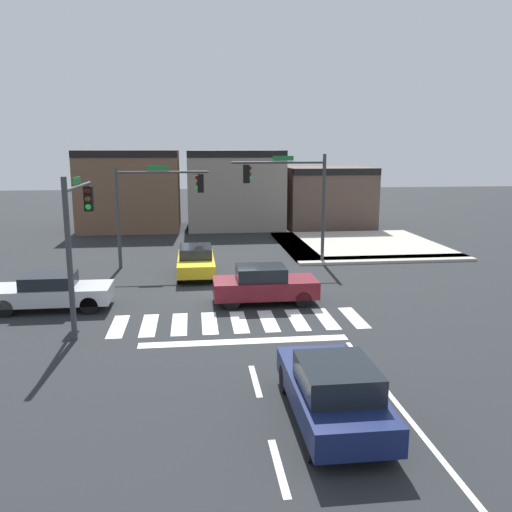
# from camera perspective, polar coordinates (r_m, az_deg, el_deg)

# --- Properties ---
(ground_plane) EXTENTS (120.00, 120.00, 0.00)m
(ground_plane) POSITION_cam_1_polar(r_m,az_deg,el_deg) (23.69, -2.76, -3.61)
(ground_plane) COLOR #232628
(crosswalk_near) EXTENTS (9.08, 2.50, 0.01)m
(crosswalk_near) POSITION_cam_1_polar(r_m,az_deg,el_deg) (19.39, -1.82, -7.03)
(crosswalk_near) COLOR silver
(crosswalk_near) RESTS_ON ground_plane
(lane_markings) EXTENTS (6.80, 24.25, 0.01)m
(lane_markings) POSITION_cam_1_polar(r_m,az_deg,el_deg) (12.10, 7.10, -19.17)
(lane_markings) COLOR white
(lane_markings) RESTS_ON ground_plane
(bike_detector_marking) EXTENTS (1.04, 1.04, 0.01)m
(bike_detector_marking) POSITION_cam_1_polar(r_m,az_deg,el_deg) (15.76, 7.22, -11.60)
(bike_detector_marking) COLOR yellow
(bike_detector_marking) RESTS_ON ground_plane
(curb_corner_northeast) EXTENTS (10.00, 10.60, 0.15)m
(curb_corner_northeast) POSITION_cam_1_polar(r_m,az_deg,el_deg) (34.32, 10.39, 1.06)
(curb_corner_northeast) COLOR #B2AA9E
(curb_corner_northeast) RESTS_ON ground_plane
(storefront_row) EXTENTS (22.45, 6.31, 5.99)m
(storefront_row) POSITION_cam_1_polar(r_m,az_deg,el_deg) (41.92, -4.03, 6.92)
(storefront_row) COLOR brown
(storefront_row) RESTS_ON ground_plane
(traffic_signal_northwest) EXTENTS (4.76, 0.32, 5.28)m
(traffic_signal_northwest) POSITION_cam_1_polar(r_m,az_deg,el_deg) (28.06, -10.71, 6.24)
(traffic_signal_northwest) COLOR #383A3D
(traffic_signal_northwest) RESTS_ON ground_plane
(traffic_signal_southwest) EXTENTS (0.32, 4.25, 5.29)m
(traffic_signal_southwest) POSITION_cam_1_polar(r_m,az_deg,el_deg) (19.42, -18.44, 3.38)
(traffic_signal_southwest) COLOR #383A3D
(traffic_signal_southwest) RESTS_ON ground_plane
(traffic_signal_northeast) EXTENTS (5.00, 0.32, 5.85)m
(traffic_signal_northeast) POSITION_cam_1_polar(r_m,az_deg,el_deg) (28.36, 3.68, 7.17)
(traffic_signal_northeast) COLOR #383A3D
(traffic_signal_northeast) RESTS_ON ground_plane
(car_yellow) EXTENTS (1.75, 4.46, 1.41)m
(car_yellow) POSITION_cam_1_polar(r_m,az_deg,el_deg) (26.35, -6.44, -0.48)
(car_yellow) COLOR gold
(car_yellow) RESTS_ON ground_plane
(car_silver) EXTENTS (4.48, 1.84, 1.40)m
(car_silver) POSITION_cam_1_polar(r_m,az_deg,el_deg) (22.13, -21.00, -3.56)
(car_silver) COLOR #B7BABF
(car_silver) RESTS_ON ground_plane
(car_navy) EXTENTS (1.83, 4.51, 1.52)m
(car_navy) POSITION_cam_1_polar(r_m,az_deg,el_deg) (12.59, 8.21, -14.01)
(car_navy) COLOR #141E4C
(car_navy) RESTS_ON ground_plane
(car_maroon) EXTENTS (4.15, 1.81, 1.52)m
(car_maroon) POSITION_cam_1_polar(r_m,az_deg,el_deg) (21.49, 0.86, -3.07)
(car_maroon) COLOR maroon
(car_maroon) RESTS_ON ground_plane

